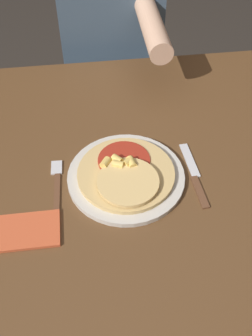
{
  "coord_description": "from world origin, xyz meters",
  "views": [
    {
      "loc": [
        -0.08,
        -0.68,
        1.52
      ],
      "look_at": [
        0.01,
        -0.04,
        0.8
      ],
      "focal_mm": 42.0,
      "sensor_mm": 36.0,
      "label": 1
    }
  ],
  "objects_px": {
    "knife": "(194,175)",
    "person_diner": "(111,40)",
    "dining_table": "(122,191)",
    "plate": "(126,177)",
    "fork": "(57,183)",
    "pizza": "(126,174)"
  },
  "relations": [
    {
      "from": "pizza",
      "to": "knife",
      "type": "distance_m",
      "value": 0.18
    },
    {
      "from": "plate",
      "to": "knife",
      "type": "distance_m",
      "value": 0.17
    },
    {
      "from": "dining_table",
      "to": "person_diner",
      "type": "relative_size",
      "value": 1.03
    },
    {
      "from": "dining_table",
      "to": "plate",
      "type": "xyz_separation_m",
      "value": [
        0.01,
        -0.04,
        0.1
      ]
    },
    {
      "from": "plate",
      "to": "pizza",
      "type": "distance_m",
      "value": 0.02
    },
    {
      "from": "knife",
      "to": "fork",
      "type": "bearing_deg",
      "value": 177.11
    },
    {
      "from": "dining_table",
      "to": "fork",
      "type": "bearing_deg",
      "value": -168.67
    },
    {
      "from": "dining_table",
      "to": "plate",
      "type": "height_order",
      "value": "plate"
    },
    {
      "from": "plate",
      "to": "pizza",
      "type": "xyz_separation_m",
      "value": [
        -0.0,
        -0.01,
        0.02
      ]
    },
    {
      "from": "plate",
      "to": "knife",
      "type": "height_order",
      "value": "plate"
    },
    {
      "from": "knife",
      "to": "person_diner",
      "type": "relative_size",
      "value": 0.18
    },
    {
      "from": "person_diner",
      "to": "pizza",
      "type": "bearing_deg",
      "value": -92.85
    },
    {
      "from": "dining_table",
      "to": "pizza",
      "type": "xyz_separation_m",
      "value": [
        0.0,
        -0.04,
        0.12
      ]
    },
    {
      "from": "pizza",
      "to": "fork",
      "type": "height_order",
      "value": "pizza"
    },
    {
      "from": "fork",
      "to": "knife",
      "type": "height_order",
      "value": "same"
    },
    {
      "from": "pizza",
      "to": "person_diner",
      "type": "distance_m",
      "value": 0.73
    },
    {
      "from": "dining_table",
      "to": "plate",
      "type": "bearing_deg",
      "value": -82.38
    },
    {
      "from": "knife",
      "to": "person_diner",
      "type": "xyz_separation_m",
      "value": [
        -0.14,
        0.73,
        -0.03
      ]
    },
    {
      "from": "fork",
      "to": "person_diner",
      "type": "xyz_separation_m",
      "value": [
        0.21,
        0.71,
        -0.03
      ]
    },
    {
      "from": "pizza",
      "to": "knife",
      "type": "xyz_separation_m",
      "value": [
        0.17,
        -0.01,
        -0.02
      ]
    },
    {
      "from": "dining_table",
      "to": "knife",
      "type": "xyz_separation_m",
      "value": [
        0.18,
        -0.05,
        0.1
      ]
    },
    {
      "from": "person_diner",
      "to": "dining_table",
      "type": "bearing_deg",
      "value": -93.43
    }
  ]
}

